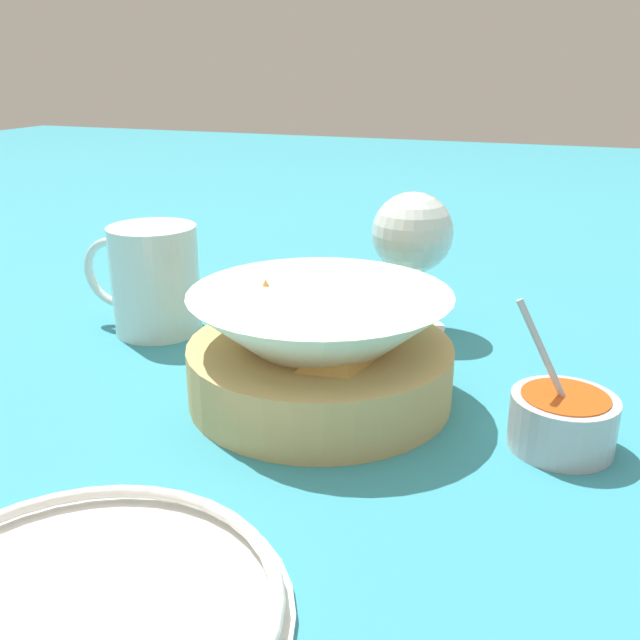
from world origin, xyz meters
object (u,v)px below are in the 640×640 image
(food_basket, at_px, (319,353))
(beer_mug, at_px, (154,283))
(side_plate, at_px, (66,611))
(wine_glass, at_px, (412,238))
(sauce_cup, at_px, (563,419))

(food_basket, distance_m, beer_mug, 0.23)
(food_basket, height_order, side_plate, food_basket)
(food_basket, xyz_separation_m, wine_glass, (-0.03, -0.19, 0.06))
(food_basket, bearing_deg, beer_mug, -22.32)
(wine_glass, bearing_deg, beer_mug, 22.64)
(side_plate, bearing_deg, wine_glass, -96.65)
(food_basket, bearing_deg, sauce_cup, 176.56)
(food_basket, relative_size, sauce_cup, 1.97)
(side_plate, bearing_deg, sauce_cup, -129.07)
(sauce_cup, bearing_deg, beer_mug, -13.75)
(beer_mug, bearing_deg, wine_glass, -157.36)
(food_basket, distance_m, side_plate, 0.28)
(wine_glass, relative_size, side_plate, 0.65)
(wine_glass, xyz_separation_m, beer_mug, (0.24, 0.10, -0.05))
(sauce_cup, bearing_deg, side_plate, 50.93)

